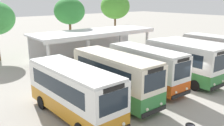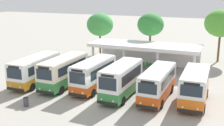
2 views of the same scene
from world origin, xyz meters
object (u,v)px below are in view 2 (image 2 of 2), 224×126
Objects in this scene: city_bus_nearest_orange at (35,69)px; city_bus_second_in_row at (64,71)px; city_bus_fifth_blue at (158,83)px; waiting_chair_fifth_seat at (147,65)px; city_bus_fourth_amber at (122,79)px; waiting_chair_far_end_seat at (151,65)px; waiting_chair_middle_seat at (139,64)px; litter_bin_apron at (26,102)px; waiting_chair_fourth_seat at (143,65)px; city_bus_far_end_green at (195,86)px; waiting_chair_second_from_end at (135,64)px; waiting_chair_end_by_column at (131,64)px; city_bus_middle_cream at (94,74)px.

city_bus_second_in_row reaches higher than city_bus_nearest_orange.
city_bus_fifth_blue reaches higher than waiting_chair_fifth_seat.
waiting_chair_far_end_seat is (0.13, 11.50, -1.36)m from city_bus_fourth_amber.
waiting_chair_middle_seat is at bearing -179.61° from waiting_chair_far_end_seat.
waiting_chair_far_end_seat is at bearing 66.20° from litter_bin_apron.
city_bus_fifth_blue reaches higher than litter_bin_apron.
city_bus_nearest_orange is 8.56× the size of litter_bin_apron.
city_bus_fifth_blue is at bearing -69.47° from waiting_chair_fifth_seat.
litter_bin_apron reaches higher than waiting_chair_fourth_seat.
city_bus_far_end_green is (7.20, 0.91, -0.09)m from city_bus_fourth_amber.
waiting_chair_middle_seat is 1.00× the size of waiting_chair_fifth_seat.
city_bus_second_in_row is 12.32m from waiting_chair_middle_seat.
city_bus_fourth_amber is 11.60m from waiting_chair_fifth_seat.
waiting_chair_second_from_end and waiting_chair_fourth_seat have the same top height.
waiting_chair_end_by_column is (8.06, 11.22, -1.24)m from city_bus_nearest_orange.
waiting_chair_second_from_end is (1.43, 10.56, -1.30)m from city_bus_middle_cream.
waiting_chair_fourth_seat is (9.77, 11.35, -1.24)m from city_bus_nearest_orange.
waiting_chair_end_by_column is at bearing -178.00° from waiting_chair_fifth_seat.
waiting_chair_end_by_column and waiting_chair_second_from_end have the same top height.
city_bus_nearest_orange is 15.38m from waiting_chair_fifth_seat.
waiting_chair_middle_seat is (0.57, -0.01, 0.00)m from waiting_chair_second_from_end.
city_bus_far_end_green reaches higher than waiting_chair_second_from_end.
waiting_chair_fourth_seat is (1.15, 0.06, 0.00)m from waiting_chair_second_from_end.
city_bus_second_in_row is 8.92× the size of waiting_chair_middle_seat.
waiting_chair_far_end_seat is at bearing 56.10° from city_bus_second_in_row.
city_bus_middle_cream is 11.00m from waiting_chair_fourth_seat.
city_bus_middle_cream is at bearing 178.25° from city_bus_fifth_blue.
city_bus_far_end_green is (3.60, 0.19, 0.07)m from city_bus_fifth_blue.
litter_bin_apron is (-11.12, -6.57, -1.28)m from city_bus_fifth_blue.
waiting_chair_second_from_end is (-5.76, 10.78, -1.21)m from city_bus_fifth_blue.
waiting_chair_fifth_seat is at bearing 47.53° from city_bus_nearest_orange.
city_bus_middle_cream is 11.11m from waiting_chair_fifth_seat.
waiting_chair_middle_seat is 1.00× the size of waiting_chair_fourth_seat.
city_bus_far_end_green is at bearing -52.35° from waiting_chair_fourth_seat.
waiting_chair_fifth_seat is (1.72, 0.01, 0.00)m from waiting_chair_second_from_end.
litter_bin_apron is (-3.92, -6.79, -1.37)m from city_bus_middle_cream.
city_bus_fifth_blue is 8.80× the size of waiting_chair_end_by_column.
waiting_chair_fifth_seat is (10.35, 11.30, -1.24)m from city_bus_nearest_orange.
city_bus_far_end_green is at bearing 1.23° from city_bus_second_in_row.
waiting_chair_far_end_seat is (-3.47, 10.78, -1.21)m from city_bus_fifth_blue.
city_bus_fifth_blue is at bearing 0.62° from city_bus_second_in_row.
city_bus_far_end_green reaches higher than waiting_chair_fifth_seat.
city_bus_fourth_amber is (3.60, -0.94, 0.06)m from city_bus_middle_cream.
city_bus_fifth_blue is at bearing -1.75° from city_bus_middle_cream.
waiting_chair_fifth_seat is (0.57, -0.05, 0.00)m from waiting_chair_fourth_seat.
litter_bin_apron reaches higher than waiting_chair_end_by_column.
waiting_chair_fifth_seat is 1.00× the size of waiting_chair_far_end_seat.
waiting_chair_second_from_end is (5.03, 10.90, -1.33)m from city_bus_second_in_row.
city_bus_far_end_green is at bearing 3.06° from city_bus_fifth_blue.
waiting_chair_second_from_end is at bearing 100.65° from city_bus_fourth_amber.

